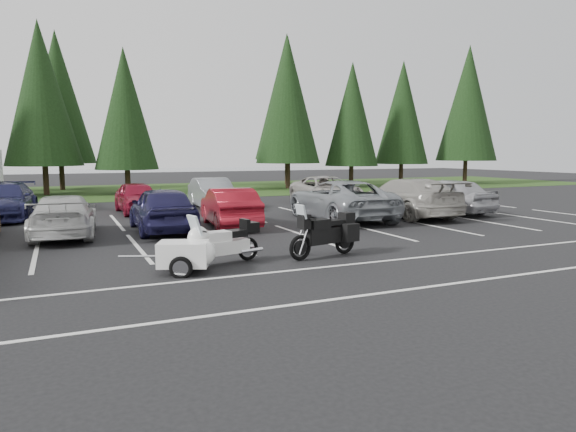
% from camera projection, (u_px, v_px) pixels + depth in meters
% --- Properties ---
extents(ground, '(120.00, 120.00, 0.00)m').
position_uv_depth(ground, '(221.00, 248.00, 14.93)').
color(ground, black).
rests_on(ground, ground).
extents(grass_strip, '(80.00, 16.00, 0.01)m').
position_uv_depth(grass_strip, '(124.00, 191.00, 36.67)').
color(grass_strip, '#203A12').
rests_on(grass_strip, ground).
extents(lake_water, '(70.00, 50.00, 0.02)m').
position_uv_depth(lake_water, '(128.00, 174.00, 66.39)').
color(lake_water, slate).
rests_on(lake_water, ground).
extents(stall_markings, '(32.00, 16.00, 0.01)m').
position_uv_depth(stall_markings, '(203.00, 237.00, 16.74)').
color(stall_markings, silver).
rests_on(stall_markings, ground).
extents(conifer_4, '(4.80, 4.80, 11.17)m').
position_uv_depth(conifer_4, '(41.00, 93.00, 32.85)').
color(conifer_4, '#332316').
rests_on(conifer_4, ground).
extents(conifer_5, '(4.14, 4.14, 9.63)m').
position_uv_depth(conifer_5, '(125.00, 109.00, 33.81)').
color(conifer_5, '#332316').
rests_on(conifer_5, ground).
extents(conifer_6, '(4.93, 4.93, 11.48)m').
position_uv_depth(conifer_6, '(288.00, 100.00, 38.99)').
color(conifer_6, '#332316').
rests_on(conifer_6, ground).
extents(conifer_7, '(4.27, 4.27, 9.94)m').
position_uv_depth(conifer_7, '(352.00, 114.00, 41.05)').
color(conifer_7, '#332316').
rests_on(conifer_7, ground).
extents(conifer_8, '(4.53, 4.53, 10.56)m').
position_uv_depth(conifer_8, '(403.00, 113.00, 43.96)').
color(conifer_8, '#332316').
rests_on(conifer_8, ground).
extents(conifer_9, '(5.19, 5.19, 12.10)m').
position_uv_depth(conifer_9, '(468.00, 103.00, 45.10)').
color(conifer_9, '#332316').
rests_on(conifer_9, ground).
extents(conifer_back_b, '(4.97, 4.97, 11.58)m').
position_uv_depth(conifer_back_b, '(58.00, 97.00, 37.40)').
color(conifer_back_b, '#332316').
rests_on(conifer_back_b, ground).
extents(conifer_back_c, '(5.50, 5.50, 12.81)m').
position_uv_depth(conifer_back_c, '(287.00, 97.00, 43.96)').
color(conifer_back_c, '#332316').
rests_on(conifer_back_c, ground).
extents(car_near_3, '(2.31, 4.92, 1.39)m').
position_uv_depth(car_near_3, '(64.00, 216.00, 16.78)').
color(car_near_3, '#BBBBB9').
rests_on(car_near_3, ground).
extents(car_near_4, '(1.98, 4.74, 1.60)m').
position_uv_depth(car_near_4, '(162.00, 209.00, 17.90)').
color(car_near_4, '#1B193F').
rests_on(car_near_4, ground).
extents(car_near_5, '(1.97, 4.55, 1.45)m').
position_uv_depth(car_near_5, '(229.00, 207.00, 19.16)').
color(car_near_5, maroon).
rests_on(car_near_5, ground).
extents(car_near_6, '(3.03, 6.05, 1.64)m').
position_uv_depth(car_near_6, '(340.00, 200.00, 21.09)').
color(car_near_6, gray).
rests_on(car_near_6, ground).
extents(car_near_7, '(2.42, 5.78, 1.67)m').
position_uv_depth(car_near_7, '(406.00, 197.00, 22.16)').
color(car_near_7, '#9E9A91').
rests_on(car_near_7, ground).
extents(car_near_8, '(2.40, 4.97, 1.63)m').
position_uv_depth(car_near_8, '(445.00, 195.00, 23.47)').
color(car_near_8, '#A4A4A8').
rests_on(car_near_8, ground).
extents(car_far_1, '(2.56, 5.35, 1.51)m').
position_uv_depth(car_far_1, '(4.00, 201.00, 21.30)').
color(car_far_1, '#1C1D47').
rests_on(car_far_1, ground).
extents(car_far_2, '(1.85, 4.28, 1.44)m').
position_uv_depth(car_far_2, '(138.00, 197.00, 23.51)').
color(car_far_2, maroon).
rests_on(car_far_2, ground).
extents(car_far_3, '(1.76, 4.65, 1.51)m').
position_uv_depth(car_far_3, '(213.00, 194.00, 25.08)').
color(car_far_3, gray).
rests_on(car_far_3, ground).
extents(car_far_4, '(2.94, 5.63, 1.51)m').
position_uv_depth(car_far_4, '(326.00, 190.00, 27.25)').
color(car_far_4, '#A69F98').
rests_on(car_far_4, ground).
extents(touring_motorcycle, '(2.46, 1.24, 1.30)m').
position_uv_depth(touring_motorcycle, '(222.00, 238.00, 12.63)').
color(touring_motorcycle, white).
rests_on(touring_motorcycle, ground).
extents(cargo_trailer, '(1.85, 1.45, 0.75)m').
position_uv_depth(cargo_trailer, '(184.00, 257.00, 11.71)').
color(cargo_trailer, white).
rests_on(cargo_trailer, ground).
extents(adventure_motorcycle, '(2.55, 1.33, 1.48)m').
position_uv_depth(adventure_motorcycle, '(323.00, 230.00, 13.50)').
color(adventure_motorcycle, black).
rests_on(adventure_motorcycle, ground).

